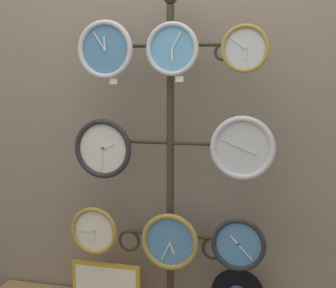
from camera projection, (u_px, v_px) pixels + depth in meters
The scene contains 13 objects.
shop_wall at pixel (177, 69), 2.59m from camera, with size 4.40×0.04×2.80m.
display_stand at pixel (170, 227), 2.56m from camera, with size 0.68×0.44×1.79m.
clock_top_left at pixel (105, 50), 2.40m from camera, with size 0.30×0.04×0.30m.
clock_top_center at pixel (172, 49), 2.31m from camera, with size 0.27×0.04×0.27m.
clock_top_right at pixel (245, 49), 2.23m from camera, with size 0.23×0.04×0.23m.
clock_middle_left at pixel (103, 149), 2.50m from camera, with size 0.32×0.04×0.32m.
clock_middle_right at pixel (243, 148), 2.31m from camera, with size 0.32×0.04×0.32m.
clock_bottom_left at pixel (94, 231), 2.55m from camera, with size 0.27×0.04×0.27m.
clock_bottom_center at pixel (170, 242), 2.48m from camera, with size 0.31×0.04×0.31m.
clock_bottom_right at pixel (239, 244), 2.36m from camera, with size 0.28×0.04×0.28m.
picture_frame at pixel (106, 285), 2.63m from camera, with size 0.40×0.02×0.26m.
price_tag_upper at pixel (113, 81), 2.41m from camera, with size 0.04×0.00×0.03m.
price_tag_mid at pixel (179, 79), 2.32m from camera, with size 0.04×0.00×0.03m.
Camera 1 is at (0.60, -1.98, 1.35)m, focal length 50.00 mm.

